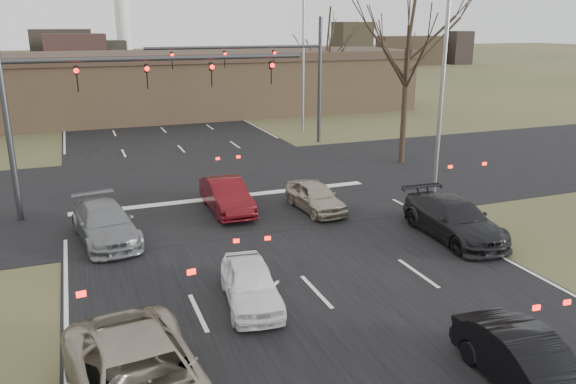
% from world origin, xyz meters
% --- Properties ---
extents(ground, '(360.00, 360.00, 0.00)m').
position_xyz_m(ground, '(0.00, 0.00, 0.00)').
color(ground, '#3E4324').
rests_on(ground, ground).
extents(road_main, '(14.00, 300.00, 0.02)m').
position_xyz_m(road_main, '(0.00, 60.00, 0.01)').
color(road_main, black).
rests_on(road_main, ground).
extents(road_cross, '(200.00, 14.00, 0.02)m').
position_xyz_m(road_cross, '(0.00, 15.00, 0.01)').
color(road_cross, black).
rests_on(road_cross, ground).
extents(building, '(42.40, 10.40, 5.30)m').
position_xyz_m(building, '(2.00, 38.00, 2.67)').
color(building, '#856748').
rests_on(building, ground).
extents(mast_arm_near, '(12.12, 0.24, 8.00)m').
position_xyz_m(mast_arm_near, '(-5.23, 13.00, 5.07)').
color(mast_arm_near, '#383A3D').
rests_on(mast_arm_near, ground).
extents(mast_arm_far, '(11.12, 0.24, 8.00)m').
position_xyz_m(mast_arm_far, '(6.18, 23.00, 5.02)').
color(mast_arm_far, '#383A3D').
rests_on(mast_arm_far, ground).
extents(streetlight_right_near, '(2.34, 0.25, 10.00)m').
position_xyz_m(streetlight_right_near, '(8.82, 10.00, 5.59)').
color(streetlight_right_near, gray).
rests_on(streetlight_right_near, ground).
extents(streetlight_right_far, '(2.34, 0.25, 10.00)m').
position_xyz_m(streetlight_right_far, '(9.32, 27.00, 5.59)').
color(streetlight_right_far, gray).
rests_on(streetlight_right_far, ground).
extents(tree_right_far, '(5.40, 5.40, 9.00)m').
position_xyz_m(tree_right_far, '(15.00, 35.00, 6.96)').
color(tree_right_far, black).
rests_on(tree_right_far, ground).
extents(car_silver_suv, '(3.11, 5.72, 1.52)m').
position_xyz_m(car_silver_suv, '(-5.41, -0.74, 0.76)').
color(car_silver_suv, '#9F9481').
rests_on(car_silver_suv, ground).
extents(car_white_sedan, '(1.92, 3.75, 1.22)m').
position_xyz_m(car_white_sedan, '(-1.99, 3.03, 0.61)').
color(car_white_sedan, white).
rests_on(car_white_sedan, ground).
extents(car_black_hatch, '(1.58, 3.92, 1.27)m').
position_xyz_m(car_black_hatch, '(2.34, -2.79, 0.63)').
color(car_black_hatch, black).
rests_on(car_black_hatch, ground).
extents(car_charcoal_sedan, '(2.22, 4.99, 1.42)m').
position_xyz_m(car_charcoal_sedan, '(6.50, 5.27, 0.71)').
color(car_charcoal_sedan, black).
rests_on(car_charcoal_sedan, ground).
extents(car_grey_ahead, '(2.46, 4.79, 1.33)m').
position_xyz_m(car_grey_ahead, '(-5.45, 9.51, 0.67)').
color(car_grey_ahead, slate).
rests_on(car_grey_ahead, ground).
extents(car_red_ahead, '(1.46, 4.16, 1.37)m').
position_xyz_m(car_red_ahead, '(-0.50, 11.14, 0.68)').
color(car_red_ahead, '#4D0B10').
rests_on(car_red_ahead, ground).
extents(car_silver_ahead, '(1.66, 3.70, 1.24)m').
position_xyz_m(car_silver_ahead, '(3.00, 9.91, 0.62)').
color(car_silver_ahead, '#A79B87').
rests_on(car_silver_ahead, ground).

